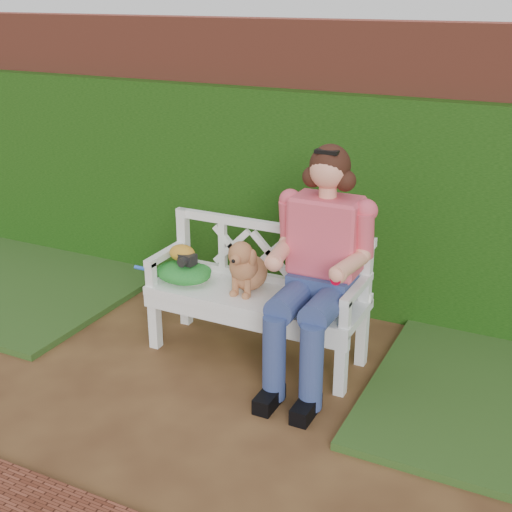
% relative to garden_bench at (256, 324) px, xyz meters
% --- Properties ---
extents(ground, '(60.00, 60.00, 0.00)m').
position_rel_garden_bench_xyz_m(ground, '(-0.25, -0.68, -0.24)').
color(ground, '#432817').
extents(brick_wall, '(10.00, 0.30, 2.20)m').
position_rel_garden_bench_xyz_m(brick_wall, '(-0.25, 1.22, 0.86)').
color(brick_wall, brown).
rests_on(brick_wall, ground).
extents(ivy_hedge, '(10.00, 0.18, 1.70)m').
position_rel_garden_bench_xyz_m(ivy_hedge, '(-0.25, 1.00, 0.61)').
color(ivy_hedge, '#275515').
rests_on(ivy_hedge, ground).
extents(grass_left, '(2.60, 2.00, 0.05)m').
position_rel_garden_bench_xyz_m(grass_left, '(-2.65, 0.22, -0.21)').
color(grass_left, '#234918').
rests_on(grass_left, ground).
extents(garden_bench, '(1.63, 0.73, 0.48)m').
position_rel_garden_bench_xyz_m(garden_bench, '(0.00, 0.00, 0.00)').
color(garden_bench, white).
rests_on(garden_bench, ground).
extents(seated_woman, '(0.68, 0.90, 1.58)m').
position_rel_garden_bench_xyz_m(seated_woman, '(0.48, -0.02, 0.55)').
color(seated_woman, '#EB3C4F').
rests_on(seated_woman, ground).
extents(dog, '(0.31, 0.39, 0.39)m').
position_rel_garden_bench_xyz_m(dog, '(-0.07, 0.01, 0.44)').
color(dog, '#AD7938').
rests_on(dog, garden_bench).
extents(tennis_racket, '(0.63, 0.26, 0.03)m').
position_rel_garden_bench_xyz_m(tennis_racket, '(-0.59, -0.01, 0.26)').
color(tennis_racket, white).
rests_on(tennis_racket, garden_bench).
extents(green_bag, '(0.41, 0.32, 0.14)m').
position_rel_garden_bench_xyz_m(green_bag, '(-0.55, -0.05, 0.31)').
color(green_bag, green).
rests_on(green_bag, garden_bench).
extents(camera_item, '(0.12, 0.10, 0.08)m').
position_rel_garden_bench_xyz_m(camera_item, '(-0.51, -0.05, 0.42)').
color(camera_item, black).
rests_on(camera_item, green_bag).
extents(baseball_glove, '(0.20, 0.15, 0.12)m').
position_rel_garden_bench_xyz_m(baseball_glove, '(-0.57, -0.02, 0.44)').
color(baseball_glove, '#C78723').
rests_on(baseball_glove, green_bag).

